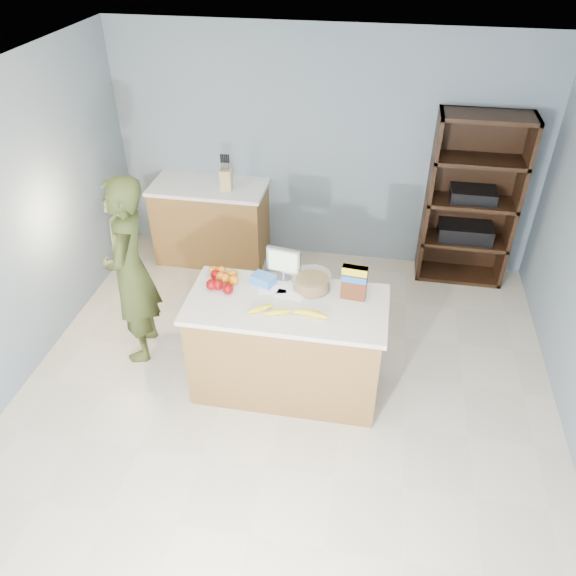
% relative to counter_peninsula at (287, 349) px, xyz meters
% --- Properties ---
extents(floor, '(4.50, 5.00, 0.02)m').
position_rel_counter_peninsula_xyz_m(floor, '(0.00, -0.30, -0.42)').
color(floor, beige).
rests_on(floor, ground).
extents(walls, '(4.52, 5.02, 2.51)m').
position_rel_counter_peninsula_xyz_m(walls, '(0.00, -0.30, 1.24)').
color(walls, slate).
rests_on(walls, ground).
extents(counter_peninsula, '(1.56, 0.76, 0.90)m').
position_rel_counter_peninsula_xyz_m(counter_peninsula, '(0.00, 0.00, 0.00)').
color(counter_peninsula, brown).
rests_on(counter_peninsula, ground).
extents(back_cabinet, '(1.24, 0.62, 0.90)m').
position_rel_counter_peninsula_xyz_m(back_cabinet, '(-1.20, 1.90, 0.04)').
color(back_cabinet, brown).
rests_on(back_cabinet, ground).
extents(shelving_unit, '(0.90, 0.40, 1.80)m').
position_rel_counter_peninsula_xyz_m(shelving_unit, '(1.55, 2.05, 0.45)').
color(shelving_unit, black).
rests_on(shelving_unit, ground).
extents(person, '(0.54, 0.70, 1.72)m').
position_rel_counter_peninsula_xyz_m(person, '(-1.39, 0.24, 0.45)').
color(person, '#36401A').
rests_on(person, ground).
extents(knife_block, '(0.12, 0.10, 0.31)m').
position_rel_counter_peninsula_xyz_m(knife_block, '(-0.98, 1.84, 0.60)').
color(knife_block, tan).
rests_on(knife_block, back_cabinet).
extents(envelopes, '(0.38, 0.19, 0.00)m').
position_rel_counter_peninsula_xyz_m(envelopes, '(-0.07, 0.12, 0.49)').
color(envelopes, white).
rests_on(envelopes, counter_peninsula).
extents(bananas, '(0.62, 0.17, 0.05)m').
position_rel_counter_peninsula_xyz_m(bananas, '(0.05, -0.14, 0.51)').
color(bananas, yellow).
rests_on(bananas, counter_peninsula).
extents(apples, '(0.23, 0.26, 0.09)m').
position_rel_counter_peninsula_xyz_m(apples, '(-0.57, 0.09, 0.53)').
color(apples, '#810507').
rests_on(apples, counter_peninsula).
extents(oranges, '(0.27, 0.19, 0.08)m').
position_rel_counter_peninsula_xyz_m(oranges, '(-0.56, 0.22, 0.52)').
color(oranges, orange).
rests_on(oranges, counter_peninsula).
extents(blue_carton, '(0.21, 0.18, 0.08)m').
position_rel_counter_peninsula_xyz_m(blue_carton, '(-0.23, 0.21, 0.52)').
color(blue_carton, blue).
rests_on(blue_carton, counter_peninsula).
extents(salad_bowl, '(0.30, 0.30, 0.13)m').
position_rel_counter_peninsula_xyz_m(salad_bowl, '(0.16, 0.22, 0.54)').
color(salad_bowl, '#267219').
rests_on(salad_bowl, counter_peninsula).
extents(tv, '(0.28, 0.12, 0.28)m').
position_rel_counter_peninsula_xyz_m(tv, '(-0.08, 0.31, 0.64)').
color(tv, silver).
rests_on(tv, counter_peninsula).
extents(cereal_box, '(0.20, 0.09, 0.29)m').
position_rel_counter_peninsula_xyz_m(cereal_box, '(0.50, 0.14, 0.65)').
color(cereal_box, '#592B14').
rests_on(cereal_box, counter_peninsula).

